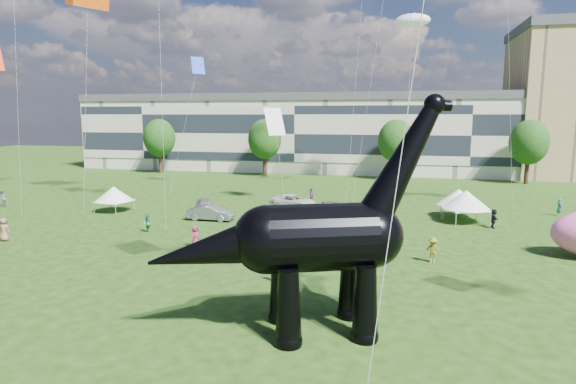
# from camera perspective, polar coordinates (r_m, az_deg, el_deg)

# --- Properties ---
(ground) EXTENTS (220.00, 220.00, 0.00)m
(ground) POSITION_cam_1_polar(r_m,az_deg,el_deg) (23.42, -10.19, -15.08)
(ground) COLOR #16330C
(ground) RESTS_ON ground
(terrace_row) EXTENTS (78.00, 11.00, 12.00)m
(terrace_row) POSITION_cam_1_polar(r_m,az_deg,el_deg) (83.31, 1.59, 6.68)
(terrace_row) COLOR beige
(terrace_row) RESTS_ON ground
(tree_far_left) EXTENTS (5.20, 5.20, 9.44)m
(tree_far_left) POSITION_cam_1_polar(r_m,az_deg,el_deg) (82.27, -15.02, 6.55)
(tree_far_left) COLOR #382314
(tree_far_left) RESTS_ON ground
(tree_mid_left) EXTENTS (5.20, 5.20, 9.44)m
(tree_mid_left) POSITION_cam_1_polar(r_m,az_deg,el_deg) (75.50, -2.79, 6.65)
(tree_mid_left) COLOR #382314
(tree_mid_left) RESTS_ON ground
(tree_mid_right) EXTENTS (5.20, 5.20, 9.44)m
(tree_mid_right) POSITION_cam_1_polar(r_m,az_deg,el_deg) (72.63, 12.67, 6.34)
(tree_mid_right) COLOR #382314
(tree_mid_right) RESTS_ON ground
(tree_far_right) EXTENTS (5.20, 5.20, 9.44)m
(tree_far_right) POSITION_cam_1_polar(r_m,az_deg,el_deg) (74.66, 26.68, 5.67)
(tree_far_right) COLOR #382314
(tree_far_right) RESTS_ON ground
(dinosaur_sculpture) EXTENTS (13.01, 6.63, 10.86)m
(dinosaur_sculpture) POSITION_cam_1_polar(r_m,az_deg,el_deg) (20.97, 2.47, -5.93)
(dinosaur_sculpture) COLOR black
(dinosaur_sculpture) RESTS_ON ground
(car_silver) EXTENTS (3.36, 4.20, 1.34)m
(car_silver) POSITION_cam_1_polar(r_m,az_deg,el_deg) (48.44, -9.82, -1.56)
(car_silver) COLOR #B5B5BA
(car_silver) RESTS_ON ground
(car_grey) EXTENTS (4.23, 1.56, 1.38)m
(car_grey) POSITION_cam_1_polar(r_m,az_deg,el_deg) (44.55, -9.17, -2.46)
(car_grey) COLOR slate
(car_grey) RESTS_ON ground
(car_white) EXTENTS (5.39, 3.69, 1.37)m
(car_white) POSITION_cam_1_polar(r_m,az_deg,el_deg) (49.81, 0.65, -1.12)
(car_white) COLOR silver
(car_white) RESTS_ON ground
(car_dark) EXTENTS (4.36, 6.02, 1.62)m
(car_dark) POSITION_cam_1_polar(r_m,az_deg,el_deg) (42.65, 3.34, -2.71)
(car_dark) COLOR #595960
(car_dark) RESTS_ON ground
(gazebo_near) EXTENTS (5.25, 5.25, 2.90)m
(gazebo_near) POSITION_cam_1_polar(r_m,az_deg,el_deg) (45.89, 20.34, -0.86)
(gazebo_near) COLOR white
(gazebo_near) RESTS_ON ground
(gazebo_far) EXTENTS (3.91, 3.91, 2.70)m
(gazebo_far) POSITION_cam_1_polar(r_m,az_deg,el_deg) (47.81, 19.55, -0.61)
(gazebo_far) COLOR white
(gazebo_far) RESTS_ON ground
(gazebo_left) EXTENTS (4.18, 4.18, 2.54)m
(gazebo_left) POSITION_cam_1_polar(r_m,az_deg,el_deg) (50.78, -19.95, -0.22)
(gazebo_left) COLOR white
(gazebo_left) RESTS_ON ground
(visitors) EXTENTS (56.20, 40.85, 1.85)m
(visitors) POSITION_cam_1_polar(r_m,az_deg,el_deg) (37.25, -5.19, -4.41)
(visitors) COLOR #388D53
(visitors) RESTS_ON ground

